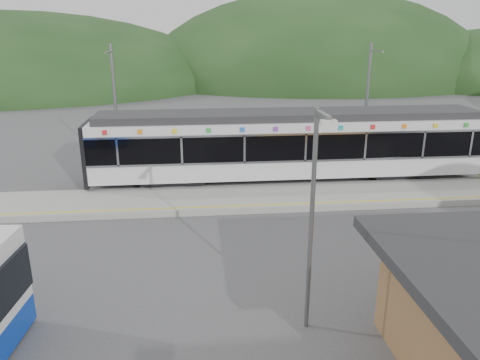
{
  "coord_description": "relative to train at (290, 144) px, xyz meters",
  "views": [
    {
      "loc": [
        -2.8,
        -17.17,
        7.83
      ],
      "look_at": [
        -0.99,
        1.0,
        1.83
      ],
      "focal_mm": 35.0,
      "sensor_mm": 36.0,
      "label": 1
    }
  ],
  "objects": [
    {
      "name": "platform",
      "position": [
        -2.09,
        -2.7,
        -1.91
      ],
      "size": [
        26.0,
        3.2,
        0.3
      ],
      "primitive_type": "cube",
      "color": "#9E9E99",
      "rests_on": "ground"
    },
    {
      "name": "catenary_mast_east",
      "position": [
        4.91,
        2.56,
        1.58
      ],
      "size": [
        0.18,
        1.8,
        7.0
      ],
      "color": "slate",
      "rests_on": "ground"
    },
    {
      "name": "ground",
      "position": [
        -2.09,
        -6.0,
        -2.06
      ],
      "size": [
        120.0,
        120.0,
        0.0
      ],
      "primitive_type": "plane",
      "color": "#4C4C4F",
      "rests_on": "ground"
    },
    {
      "name": "train",
      "position": [
        0.0,
        0.0,
        0.0
      ],
      "size": [
        20.44,
        3.01,
        3.74
      ],
      "color": "black",
      "rests_on": "ground"
    },
    {
      "name": "hills",
      "position": [
        4.1,
        -0.71,
        -2.06
      ],
      "size": [
        146.0,
        149.0,
        26.0
      ],
      "color": "#1E3D19",
      "rests_on": "ground"
    },
    {
      "name": "yellow_line",
      "position": [
        -2.09,
        -4.0,
        -1.76
      ],
      "size": [
        26.0,
        0.1,
        0.01
      ],
      "primitive_type": "cube",
      "color": "yellow",
      "rests_on": "platform"
    },
    {
      "name": "catenary_mast_west",
      "position": [
        -9.09,
        2.56,
        1.58
      ],
      "size": [
        0.18,
        1.8,
        7.0
      ],
      "color": "slate",
      "rests_on": "ground"
    },
    {
      "name": "lamp_post",
      "position": [
        -2.0,
        -12.56,
        1.53
      ],
      "size": [
        0.35,
        1.06,
        6.02
      ],
      "rotation": [
        0.0,
        0.0,
        0.03
      ],
      "color": "slate",
      "rests_on": "ground"
    }
  ]
}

